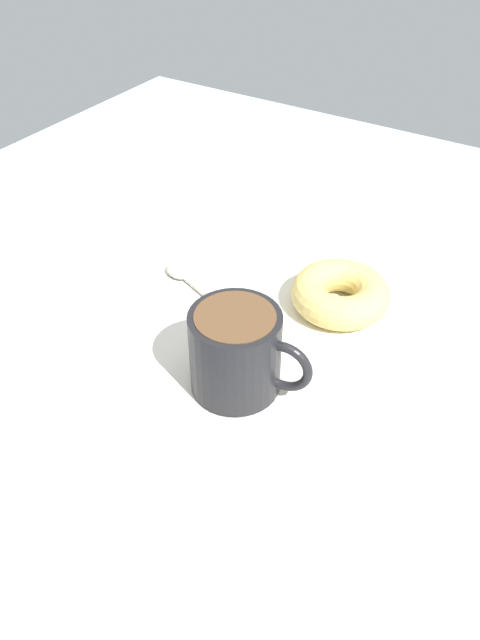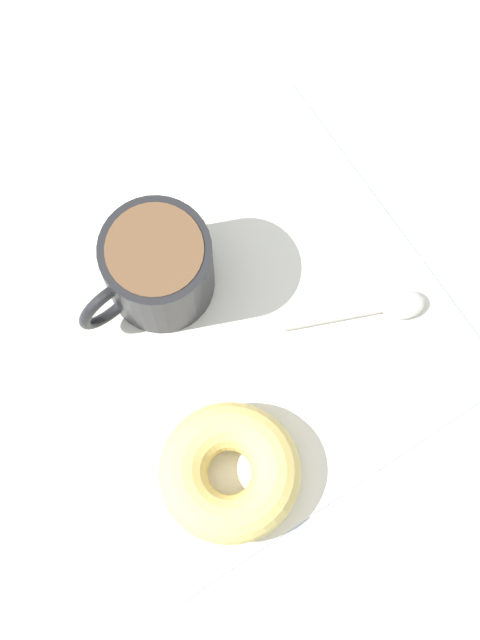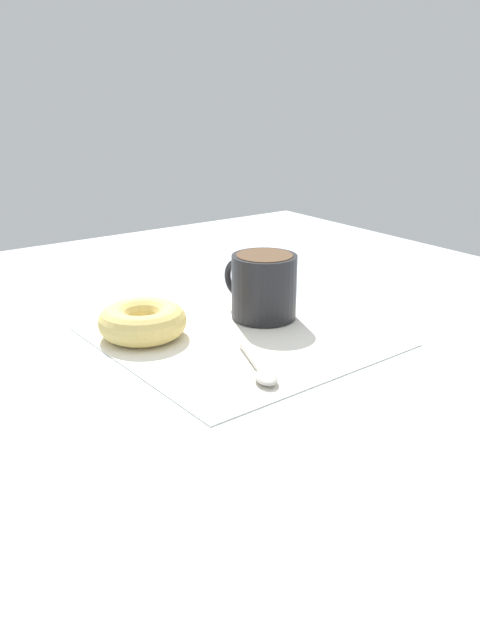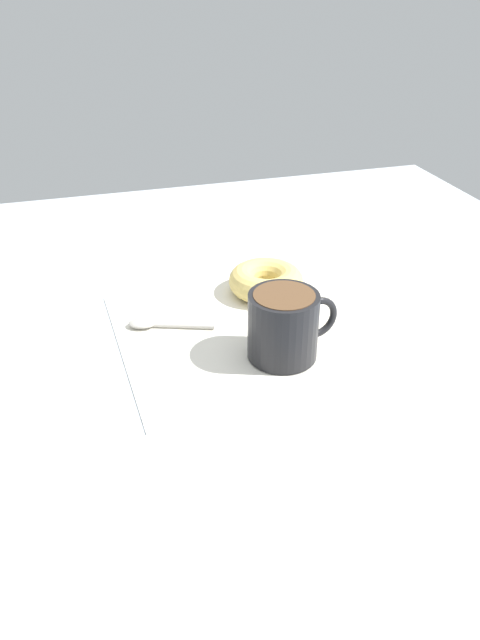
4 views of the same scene
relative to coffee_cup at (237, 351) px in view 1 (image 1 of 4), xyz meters
The scene contains 5 objects.
ground_plane 9.91cm from the coffee_cup, 74.18° to the right, with size 120.00×120.00×2.00cm, color #B2BCC6.
napkin 8.76cm from the coffee_cup, 60.00° to the right, with size 31.42×31.42×0.30cm, color white.
coffee_cup is the anchor object (origin of this frame).
donut 16.87cm from the coffee_cup, 101.02° to the right, with size 10.95×10.95×3.78cm, color #E5C66B.
spoon 18.95cm from the coffee_cup, 37.96° to the right, with size 11.47×5.43×0.90cm.
Camera 1 is at (-25.14, 43.88, 43.97)cm, focal length 35.00 mm.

